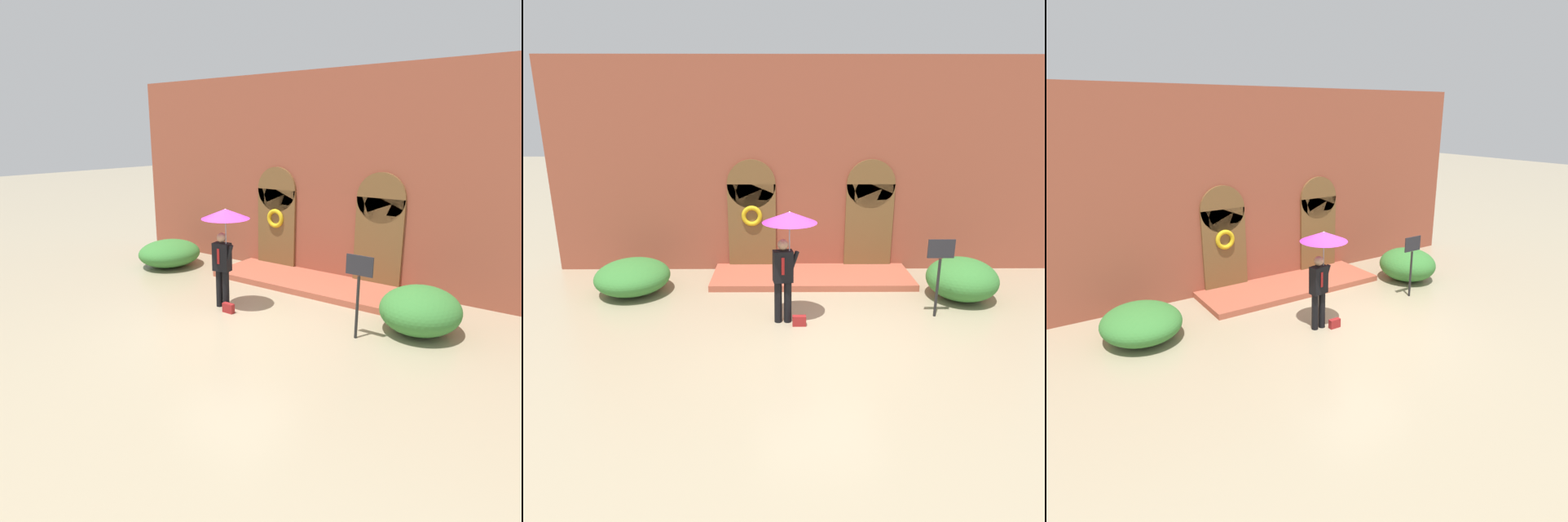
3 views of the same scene
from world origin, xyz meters
TOP-DOWN VIEW (x-y plane):
  - ground_plane at (0.00, 0.00)m, footprint 80.00×80.00m
  - building_facade at (-0.00, 4.15)m, footprint 14.00×2.30m
  - person_with_umbrella at (-0.68, 0.46)m, footprint 1.10×1.10m
  - handbag at (-0.44, 0.26)m, footprint 0.28×0.12m
  - sign_post at (2.52, 0.72)m, footprint 0.56×0.06m
  - shrub_left at (-4.44, 2.20)m, footprint 1.79×1.95m
  - shrub_right at (3.45, 1.76)m, footprint 1.63×1.76m

SIDE VIEW (x-z plane):
  - ground_plane at x=0.00m, z-range 0.00..0.00m
  - handbag at x=-0.44m, z-range 0.00..0.22m
  - shrub_left at x=-4.44m, z-range 0.00..0.80m
  - shrub_right at x=3.45m, z-range 0.00..0.97m
  - sign_post at x=2.52m, z-range 0.30..2.02m
  - person_with_umbrella at x=-0.68m, z-range 0.73..3.09m
  - building_facade at x=0.00m, z-range -0.12..5.48m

